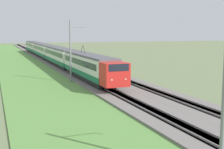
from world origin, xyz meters
name	(u,v)px	position (x,y,z in m)	size (l,w,h in m)	color
ballast_main	(69,71)	(50.00, 0.00, 0.15)	(240.00, 4.40, 0.30)	slate
ballast_adjacent	(93,70)	(50.00, -4.39, 0.15)	(240.00, 4.40, 0.30)	slate
track_main	(69,71)	(50.00, 0.00, 0.16)	(240.00, 1.57, 0.45)	#4C4238
track_adjacent	(93,69)	(50.00, -4.39, 0.16)	(240.00, 1.57, 0.45)	#4C4238
grass_verge	(35,73)	(50.00, 5.88, 0.06)	(240.00, 11.31, 0.12)	#5B8E42
passenger_train	(51,52)	(68.13, 0.00, 2.28)	(81.73, 2.89, 4.89)	red
catenary_mast_mid	(71,51)	(37.84, 2.50, 4.33)	(0.22, 2.56, 8.38)	slate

